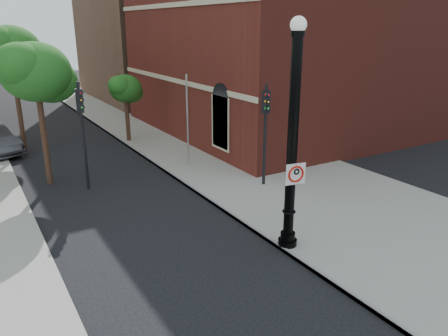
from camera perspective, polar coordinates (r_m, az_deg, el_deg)
ground at (r=12.15m, az=1.15°, el=-14.05°), size 120.00×120.00×0.00m
sidewalk_right at (r=22.86m, az=0.54°, el=1.88°), size 8.00×60.00×0.12m
curb_edge at (r=21.14m, az=-8.62°, el=0.33°), size 0.10×60.00×0.14m
brick_wall_building at (r=31.25m, az=13.00°, el=17.35°), size 22.30×16.30×12.50m
bg_building_tan_b at (r=44.26m, az=-2.11°, el=18.86°), size 22.00×14.00×14.00m
lamppost at (r=12.51m, az=8.88°, el=2.28°), size 0.57×0.57×6.71m
no_parking_sign at (r=12.60m, az=9.34°, el=-0.76°), size 0.62×0.15×0.63m
traffic_signal_left at (r=18.24m, az=-18.11°, el=6.18°), size 0.33×0.38×4.40m
traffic_signal_right at (r=17.65m, az=5.44°, el=6.38°), size 0.34×0.38×4.29m
utility_pole at (r=20.44m, az=-4.79°, el=6.02°), size 0.09×0.09×4.38m
street_tree_a at (r=19.23m, az=-23.27°, el=11.29°), size 3.27×2.95×5.89m
street_tree_b at (r=24.97m, az=-25.99°, el=13.34°), size 3.61×3.26×6.50m
street_tree_c at (r=25.44m, az=-12.72°, el=9.98°), size 2.15×1.94×3.87m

